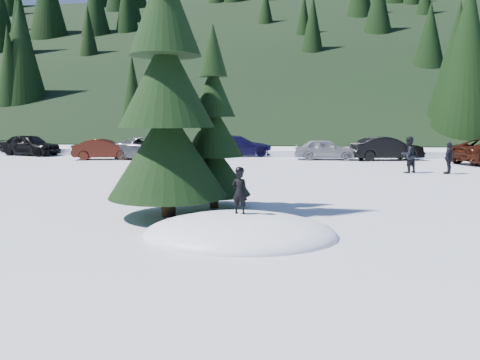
# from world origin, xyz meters

# --- Properties ---
(ground) EXTENTS (200.00, 200.00, 0.00)m
(ground) POSITION_xyz_m (0.00, 0.00, 0.00)
(ground) COLOR white
(ground) RESTS_ON ground
(snow_mound) EXTENTS (4.48, 3.52, 0.96)m
(snow_mound) POSITION_xyz_m (0.00, 0.00, 0.00)
(snow_mound) COLOR white
(snow_mound) RESTS_ON ground
(forest_hillside) EXTENTS (200.00, 60.00, 25.00)m
(forest_hillside) POSITION_xyz_m (0.00, 54.00, 12.50)
(forest_hillside) COLOR black
(forest_hillside) RESTS_ON ground
(spruce_tall) EXTENTS (3.20, 3.20, 8.60)m
(spruce_tall) POSITION_xyz_m (-2.20, 1.80, 3.32)
(spruce_tall) COLOR black
(spruce_tall) RESTS_ON ground
(spruce_short) EXTENTS (2.20, 2.20, 5.37)m
(spruce_short) POSITION_xyz_m (-1.20, 3.20, 2.10)
(spruce_short) COLOR black
(spruce_short) RESTS_ON ground
(child_skier) EXTENTS (0.41, 0.31, 1.01)m
(child_skier) POSITION_xyz_m (-0.02, 0.10, 0.99)
(child_skier) COLOR black
(child_skier) RESTS_ON snow_mound
(adult_0) EXTENTS (1.10, 1.06, 1.78)m
(adult_0) POSITION_xyz_m (6.58, 13.35, 0.89)
(adult_0) COLOR black
(adult_0) RESTS_ON ground
(adult_1) EXTENTS (0.84, 0.94, 1.53)m
(adult_1) POSITION_xyz_m (8.43, 13.15, 0.77)
(adult_1) COLOR black
(adult_1) RESTS_ON ground
(car_0) EXTENTS (4.82, 2.88, 1.54)m
(car_0) POSITION_xyz_m (-18.10, 21.22, 0.77)
(car_0) COLOR black
(car_0) RESTS_ON ground
(car_1) EXTENTS (4.25, 2.33, 1.33)m
(car_1) POSITION_xyz_m (-11.33, 18.71, 0.66)
(car_1) COLOR #3D130B
(car_1) RESTS_ON ground
(car_2) EXTENTS (5.89, 3.85, 1.51)m
(car_2) POSITION_xyz_m (-8.16, 19.01, 0.75)
(car_2) COLOR #4E5256
(car_2) RESTS_ON ground
(car_3) EXTENTS (5.34, 2.98, 1.46)m
(car_3) POSITION_xyz_m (-3.09, 22.40, 0.73)
(car_3) COLOR #110E34
(car_3) RESTS_ON ground
(car_4) EXTENTS (4.01, 1.64, 1.36)m
(car_4) POSITION_xyz_m (2.94, 20.36, 0.68)
(car_4) COLOR gray
(car_4) RESTS_ON ground
(car_5) EXTENTS (4.79, 2.66, 1.49)m
(car_5) POSITION_xyz_m (6.79, 20.52, 0.75)
(car_5) COLOR black
(car_5) RESTS_ON ground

